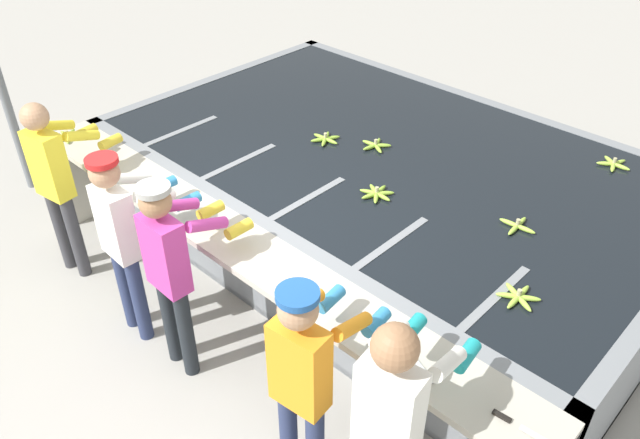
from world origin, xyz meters
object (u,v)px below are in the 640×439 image
at_px(worker_1, 123,232).
at_px(banana_bunch_floating_2, 325,139).
at_px(knife_0, 410,354).
at_px(banana_bunch_ledge_0, 68,136).
at_px(worker_2, 171,263).
at_px(banana_bunch_floating_0, 518,297).
at_px(worker_4, 391,422).
at_px(banana_bunch_floating_1, 376,145).
at_px(banana_bunch_floating_3, 614,164).
at_px(knife_1, 515,423).
at_px(worker_3, 304,375).
at_px(banana_bunch_floating_4, 517,226).
at_px(worker_0, 56,176).
at_px(banana_bunch_floating_5, 377,193).

bearing_deg(worker_1, banana_bunch_floating_2, 87.98).
bearing_deg(knife_0, banana_bunch_ledge_0, -179.32).
xyz_separation_m(worker_2, banana_bunch_floating_0, (1.85, 1.32, -0.01)).
xyz_separation_m(worker_4, banana_bunch_floating_0, (-0.03, 1.33, -0.07)).
height_order(banana_bunch_floating_1, knife_0, banana_bunch_floating_1).
bearing_deg(worker_4, banana_bunch_floating_0, 91.18).
xyz_separation_m(worker_2, worker_4, (1.88, -0.01, 0.06)).
relative_size(banana_bunch_floating_3, knife_1, 0.79).
bearing_deg(knife_0, worker_3, -120.24).
bearing_deg(worker_2, banana_bunch_floating_4, 53.95).
relative_size(worker_4, banana_bunch_floating_4, 5.97).
bearing_deg(worker_4, worker_2, 179.65).
relative_size(worker_2, banana_bunch_floating_1, 5.73).
bearing_deg(worker_1, banana_bunch_ledge_0, 164.67).
xyz_separation_m(banana_bunch_floating_1, banana_bunch_floating_2, (-0.41, -0.22, -0.00)).
xyz_separation_m(banana_bunch_floating_0, knife_1, (0.46, -0.86, -0.01)).
distance_m(worker_0, worker_2, 1.61).
xyz_separation_m(banana_bunch_floating_3, banana_bunch_floating_4, (-0.14, -1.37, 0.00)).
distance_m(worker_4, banana_bunch_floating_0, 1.34).
distance_m(worker_2, worker_4, 1.88).
height_order(banana_bunch_floating_5, banana_bunch_ledge_0, banana_bunch_ledge_0).
bearing_deg(banana_bunch_floating_2, banana_bunch_floating_4, -0.38).
distance_m(knife_0, knife_1, 0.67).
bearing_deg(banana_bunch_ledge_0, banana_bunch_floating_3, 37.77).
height_order(worker_3, knife_0, worker_3).
height_order(worker_1, banana_bunch_floating_5, worker_1).
bearing_deg(banana_bunch_floating_5, banana_bunch_floating_2, 157.24).
bearing_deg(banana_bunch_floating_2, knife_1, -29.20).
bearing_deg(worker_0, banana_bunch_floating_4, 33.11).
height_order(worker_1, banana_bunch_floating_3, worker_1).
xyz_separation_m(banana_bunch_floating_1, banana_bunch_floating_5, (0.51, -0.60, -0.00)).
height_order(worker_1, worker_4, worker_4).
relative_size(banana_bunch_floating_1, banana_bunch_floating_3, 0.99).
bearing_deg(worker_3, worker_2, 176.98).
xyz_separation_m(worker_4, knife_1, (0.43, 0.47, -0.07)).
bearing_deg(banana_bunch_floating_1, banana_bunch_ledge_0, -139.69).
height_order(worker_2, worker_4, worker_4).
distance_m(worker_4, banana_bunch_floating_4, 2.06).
bearing_deg(banana_bunch_floating_3, banana_bunch_floating_5, -123.74).
height_order(banana_bunch_floating_0, banana_bunch_ledge_0, banana_bunch_ledge_0).
bearing_deg(worker_2, banana_bunch_floating_2, 103.30).
distance_m(banana_bunch_floating_0, banana_bunch_floating_2, 2.43).
height_order(banana_bunch_floating_3, banana_bunch_ledge_0, banana_bunch_ledge_0).
height_order(worker_3, banana_bunch_floating_3, worker_3).
xyz_separation_m(worker_3, banana_bunch_floating_5, (-0.89, 1.70, -0.02)).
height_order(worker_2, knife_1, worker_2).
height_order(banana_bunch_floating_0, knife_0, banana_bunch_floating_0).
bearing_deg(knife_0, worker_4, -63.99).
height_order(worker_1, banana_bunch_floating_4, worker_1).
relative_size(banana_bunch_floating_5, knife_1, 0.80).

